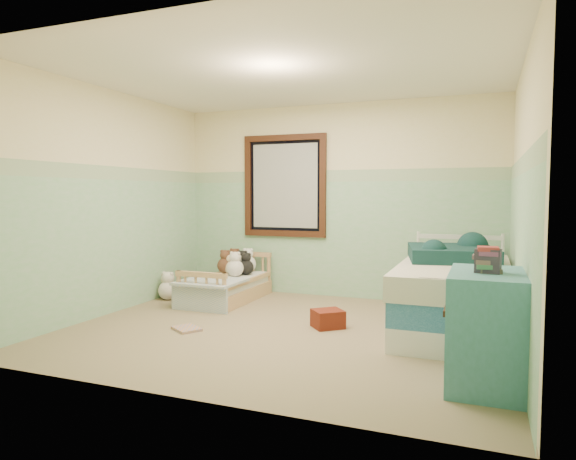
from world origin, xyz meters
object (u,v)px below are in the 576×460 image
at_px(twin_bed_frame, 453,320).
at_px(plush_floor_cream, 168,290).
at_px(floor_book, 187,329).
at_px(toddler_bed_frame, 227,294).
at_px(red_pillow, 328,319).
at_px(plush_floor_tan, 167,290).
at_px(dresser, 486,329).

bearing_deg(twin_bed_frame, plush_floor_cream, 176.20).
bearing_deg(twin_bed_frame, floor_book, -159.34).
height_order(toddler_bed_frame, plush_floor_cream, plush_floor_cream).
distance_m(red_pillow, floor_book, 1.40).
bearing_deg(toddler_bed_frame, plush_floor_cream, -161.09).
xyz_separation_m(red_pillow, floor_book, (-1.27, -0.59, -0.08)).
xyz_separation_m(plush_floor_tan, twin_bed_frame, (3.50, -0.26, -0.00)).
xyz_separation_m(toddler_bed_frame, dresser, (3.04, -1.87, 0.31)).
relative_size(dresser, red_pillow, 2.78).
bearing_deg(dresser, toddler_bed_frame, 148.42).
relative_size(plush_floor_cream, floor_book, 0.88).
xyz_separation_m(plush_floor_tan, dresser, (3.79, -1.65, 0.29)).
height_order(twin_bed_frame, red_pillow, twin_bed_frame).
relative_size(twin_bed_frame, floor_book, 7.04).
bearing_deg(floor_book, twin_bed_frame, 53.10).
bearing_deg(toddler_bed_frame, floor_book, -78.06).
relative_size(twin_bed_frame, red_pillow, 6.80).
xyz_separation_m(toddler_bed_frame, floor_book, (0.30, -1.40, -0.07)).
bearing_deg(floor_book, red_pillow, 57.47).
height_order(toddler_bed_frame, twin_bed_frame, twin_bed_frame).
distance_m(toddler_bed_frame, red_pillow, 1.76).
bearing_deg(plush_floor_tan, toddler_bed_frame, 15.81).
xyz_separation_m(toddler_bed_frame, plush_floor_tan, (-0.75, -0.21, 0.03)).
bearing_deg(plush_floor_tan, plush_floor_cream, -39.51).
bearing_deg(twin_bed_frame, red_pillow, -164.34).
relative_size(plush_floor_cream, red_pillow, 0.85).
bearing_deg(floor_book, plush_floor_cream, 163.67).
distance_m(plush_floor_tan, dresser, 4.15).
xyz_separation_m(plush_floor_tan, red_pillow, (2.32, -0.59, -0.02)).
distance_m(plush_floor_tan, twin_bed_frame, 3.51).
xyz_separation_m(plush_floor_cream, twin_bed_frame, (3.46, -0.23, -0.01)).
height_order(plush_floor_cream, red_pillow, plush_floor_cream).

